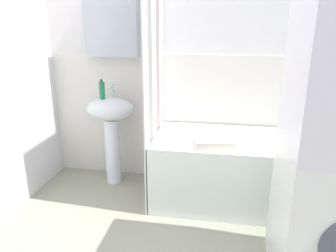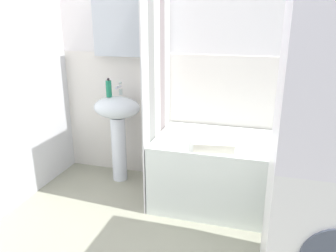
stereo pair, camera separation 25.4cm
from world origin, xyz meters
TOP-DOWN VIEW (x-y plane):
  - wall_back_tiled at (-0.05, 1.26)m, footprint 3.60×0.18m
  - sink at (-0.91, 1.03)m, footprint 0.44×0.34m
  - faucet at (-0.91, 1.11)m, footprint 0.03×0.12m
  - soap_dispenser at (-0.97, 1.01)m, footprint 0.05×0.05m
  - bathtub at (0.28, 0.87)m, footprint 1.45×0.71m
  - shower_curtain at (-0.46, 0.87)m, footprint 0.01×0.71m
  - lotion_bottle at (0.91, 1.15)m, footprint 0.05×0.05m
  - body_wash_bottle at (0.78, 1.16)m, footprint 0.05×0.05m
  - towel_folded at (0.05, 0.66)m, footprint 0.33×0.26m

SIDE VIEW (x-z plane):
  - bathtub at x=0.28m, z-range 0.00..0.57m
  - towel_folded at x=0.05m, z-range 0.57..0.63m
  - sink at x=-0.91m, z-range 0.19..1.02m
  - lotion_bottle at x=0.91m, z-range 0.57..0.72m
  - body_wash_bottle at x=0.78m, z-range 0.57..0.75m
  - faucet at x=-0.91m, z-range 0.82..0.95m
  - soap_dispenser at x=-0.97m, z-range 0.82..0.99m
  - shower_curtain at x=-0.46m, z-range 0.00..2.00m
  - wall_back_tiled at x=-0.05m, z-range -0.06..2.34m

